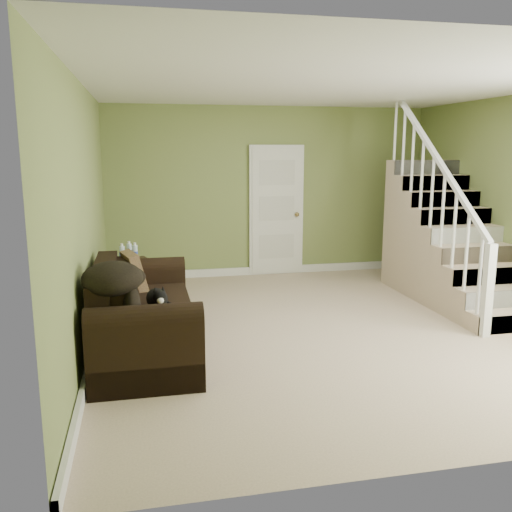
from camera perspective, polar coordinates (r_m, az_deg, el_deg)
name	(u,v)px	position (r m, az deg, el deg)	size (l,w,h in m)	color
floor	(326,327)	(6.14, 7.36, -7.47)	(5.00, 5.50, 0.01)	tan
ceiling	(332,85)	(5.85, 8.02, 17.42)	(5.00, 5.50, 0.01)	white
wall_back	(270,192)	(8.48, 1.44, 6.76)	(5.00, 0.04, 2.60)	olive
wall_front	(488,264)	(3.42, 23.21, -0.73)	(5.00, 0.04, 2.60)	olive
wall_left	(85,217)	(5.55, -17.53, 3.90)	(0.04, 5.50, 2.60)	olive
baseboard_back	(270,270)	(8.64, 1.45, -1.48)	(5.00, 0.04, 0.12)	white
baseboard_left	(96,338)	(5.82, -16.51, -8.28)	(0.04, 5.50, 0.12)	white
door	(276,211)	(8.49, 2.16, 4.77)	(0.86, 0.12, 2.02)	white
staircase	(445,249)	(7.67, 19.27, 0.70)	(1.00, 2.51, 2.82)	tan
sofa	(140,318)	(5.45, -12.12, -6.44)	(0.94, 2.17, 0.86)	black
side_table	(131,285)	(6.86, -13.07, -2.95)	(0.63, 0.63, 0.84)	black
cat	(157,299)	(5.21, -10.36, -4.46)	(0.28, 0.53, 0.26)	black
banana	(158,318)	(4.86, -10.29, -6.46)	(0.06, 0.21, 0.06)	gold
throw_pillow	(134,272)	(6.01, -12.68, -1.61)	(0.11, 0.43, 0.43)	#472C1C
throw_blanket	(112,278)	(4.71, -14.89, -2.27)	(0.50, 0.66, 0.27)	black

